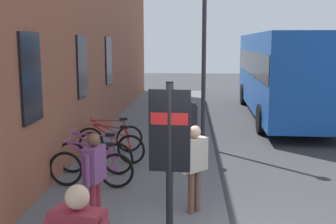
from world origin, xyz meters
name	(u,v)px	position (x,y,z in m)	size (l,w,h in m)	color
ground	(251,154)	(6.00, -1.00, 0.00)	(60.00, 60.00, 0.00)	#38383A
sidewalk_pavement	(157,134)	(8.00, 1.75, 0.06)	(24.00, 3.50, 0.12)	slate
station_facade	(98,22)	(8.99, 3.80, 3.69)	(22.00, 0.65, 7.38)	#9E563D
bicycle_by_door	(91,168)	(2.79, 2.64, 0.51)	(0.48, 1.77, 0.97)	black
bicycle_beside_lamp	(95,157)	(3.65, 2.77, 0.51)	(0.48, 1.77, 0.97)	black
bicycle_nearest_sign	(111,147)	(4.58, 2.58, 0.51)	(0.60, 1.73, 0.97)	black
bicycle_far_end	(110,139)	(5.40, 2.77, 0.51)	(0.68, 1.70, 0.97)	black
transit_info_sign	(170,142)	(0.14, 0.92, 1.72)	(0.13, 0.55, 2.40)	black
city_bus	(282,70)	(11.92, -3.00, 1.92)	(10.58, 2.90, 3.35)	#1951B2
pedestrian_near_bus	(195,160)	(1.61, 0.57, 1.05)	(0.47, 0.46, 1.53)	brown
pedestrian_crossing_street	(94,170)	(0.99, 2.14, 1.05)	(0.57, 0.31, 1.52)	maroon
pedestrian_by_facade	(186,119)	(5.15, 0.78, 1.11)	(0.35, 0.60, 1.63)	#4C724C
street_lamp	(204,33)	(6.57, 0.30, 3.27)	(0.28, 0.28, 5.34)	#333338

